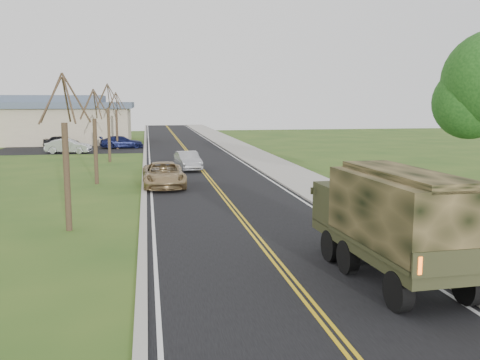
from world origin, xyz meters
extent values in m
plane|color=#2C4E1A|center=(0.00, 0.00, 0.00)|extent=(160.00, 160.00, 0.00)
cube|color=black|center=(0.00, 40.00, 0.01)|extent=(8.00, 120.00, 0.01)
cube|color=#9E998E|center=(4.15, 40.00, 0.06)|extent=(0.30, 120.00, 0.12)
cube|color=#9E998E|center=(5.90, 40.00, 0.05)|extent=(3.20, 120.00, 0.10)
cube|color=#9E998E|center=(-4.15, 40.00, 0.05)|extent=(0.30, 120.00, 0.10)
sphere|color=#153F12|center=(10.20, 10.50, 4.95)|extent=(3.24, 3.24, 3.24)
cylinder|color=#38281C|center=(-7.00, 10.00, 2.10)|extent=(0.24, 0.24, 4.20)
cylinder|color=#38281C|center=(-6.52, 10.13, 5.13)|extent=(1.01, 0.33, 1.90)
cylinder|color=#38281C|center=(-6.97, 10.62, 5.05)|extent=(0.13, 1.29, 1.74)
cylinder|color=#38281C|center=(-7.46, 10.18, 5.13)|extent=(0.98, 0.43, 1.90)
cylinder|color=#38281C|center=(-7.39, 9.52, 5.05)|extent=(0.79, 1.05, 1.77)
cylinder|color=#38281C|center=(-6.73, 9.59, 5.13)|extent=(0.58, 0.90, 1.90)
cylinder|color=#38281C|center=(-7.00, 22.00, 1.98)|extent=(0.24, 0.24, 3.96)
cylinder|color=#38281C|center=(-6.55, 22.12, 4.83)|extent=(0.96, 0.32, 1.79)
cylinder|color=#38281C|center=(-6.97, 22.58, 4.76)|extent=(0.12, 1.22, 1.65)
cylinder|color=#38281C|center=(-7.43, 22.17, 4.83)|extent=(0.93, 0.41, 1.79)
cylinder|color=#38281C|center=(-7.37, 21.55, 4.76)|extent=(0.75, 0.99, 1.67)
cylinder|color=#38281C|center=(-6.75, 21.61, 4.83)|extent=(0.55, 0.85, 1.80)
cylinder|color=#38281C|center=(-7.00, 34.00, 2.22)|extent=(0.24, 0.24, 4.44)
cylinder|color=#38281C|center=(-6.50, 34.13, 5.42)|extent=(1.07, 0.35, 2.00)
cylinder|color=#38281C|center=(-6.97, 34.65, 5.34)|extent=(0.13, 1.36, 1.84)
cylinder|color=#38281C|center=(-7.49, 34.19, 5.42)|extent=(1.03, 0.46, 2.00)
cylinder|color=#38281C|center=(-7.41, 33.49, 5.34)|extent=(0.83, 1.10, 1.87)
cylinder|color=#38281C|center=(-6.72, 33.56, 5.42)|extent=(0.61, 0.95, 2.01)
cylinder|color=#38281C|center=(-7.00, 46.00, 2.04)|extent=(0.24, 0.24, 4.08)
cylinder|color=#38281C|center=(-6.54, 46.12, 4.98)|extent=(0.99, 0.33, 1.84)
cylinder|color=#38281C|center=(-6.97, 46.60, 4.91)|extent=(0.13, 1.25, 1.69)
cylinder|color=#38281C|center=(-7.45, 46.17, 4.98)|extent=(0.95, 0.42, 1.85)
cylinder|color=#38281C|center=(-7.38, 45.53, 4.91)|extent=(0.77, 1.02, 1.72)
cylinder|color=#38281C|center=(-6.74, 45.60, 4.98)|extent=(0.57, 0.88, 1.85)
cube|color=tan|center=(-16.00, 56.00, 2.10)|extent=(20.00, 12.00, 4.20)
cube|color=#475466|center=(-16.00, 56.00, 4.50)|extent=(21.00, 13.00, 0.70)
cube|color=#475466|center=(-16.00, 56.00, 5.20)|extent=(14.00, 8.00, 0.90)
cube|color=black|center=(-10.00, 46.00, 0.01)|extent=(18.00, 10.00, 0.02)
cylinder|color=black|center=(1.94, 0.20, 0.50)|extent=(0.37, 1.01, 1.00)
cylinder|color=black|center=(3.85, 0.29, 0.50)|extent=(0.37, 1.01, 1.00)
cylinder|color=black|center=(1.80, 3.10, 0.50)|extent=(0.37, 1.01, 1.00)
cylinder|color=black|center=(3.70, 3.19, 0.50)|extent=(0.37, 1.01, 1.00)
cylinder|color=black|center=(1.73, 4.37, 0.50)|extent=(0.37, 1.01, 1.00)
cylinder|color=black|center=(3.64, 4.46, 0.50)|extent=(0.37, 1.01, 1.00)
cube|color=#32341C|center=(2.78, 2.60, 0.95)|extent=(2.50, 6.46, 0.32)
cube|color=#32341C|center=(2.66, 4.91, 1.72)|extent=(2.26, 1.83, 1.27)
cube|color=black|center=(2.62, 5.73, 1.91)|extent=(2.00, 0.17, 0.64)
cube|color=#32341C|center=(2.82, 1.83, 1.18)|extent=(2.51, 4.92, 0.14)
cube|color=black|center=(2.82, 1.83, 2.13)|extent=(2.51, 4.92, 1.82)
cube|color=black|center=(2.82, 1.83, 3.09)|extent=(1.70, 4.88, 0.23)
cube|color=#32341C|center=(2.94, -0.57, 1.41)|extent=(2.27, 0.22, 0.59)
cube|color=#FF590C|center=(1.99, -0.67, 1.41)|extent=(0.09, 0.04, 0.41)
imported|color=#9F8559|center=(-3.00, 20.12, 0.72)|extent=(2.49, 5.24, 1.45)
imported|color=#A4A5A9|center=(-1.01, 27.66, 0.67)|extent=(1.90, 4.23, 1.35)
imported|color=black|center=(-13.07, 49.18, 0.64)|extent=(3.95, 2.03, 1.29)
imported|color=#BCBDC1|center=(-11.38, 42.00, 0.71)|extent=(4.49, 2.32, 1.41)
imported|color=#10153D|center=(-6.61, 46.78, 0.66)|extent=(4.78, 2.54, 1.32)
camera|label=1|loc=(-3.90, -11.25, 5.03)|focal=40.00mm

